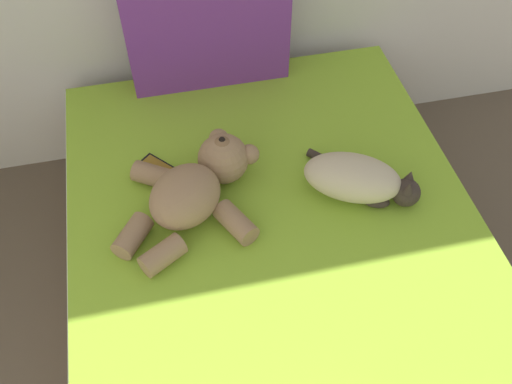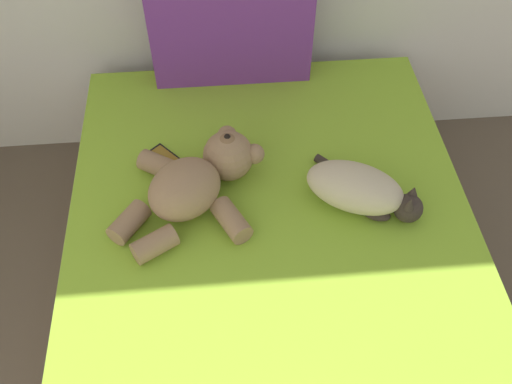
{
  "view_description": "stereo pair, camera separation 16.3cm",
  "coord_description": "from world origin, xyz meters",
  "px_view_note": "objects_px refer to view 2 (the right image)",
  "views": [
    {
      "loc": [
        1.54,
        1.83,
        2.05
      ],
      "look_at": [
        1.8,
        3.03,
        0.56
      ],
      "focal_mm": 39.41,
      "sensor_mm": 36.0,
      "label": 1
    },
    {
      "loc": [
        1.7,
        1.81,
        2.05
      ],
      "look_at": [
        1.8,
        3.03,
        0.56
      ],
      "focal_mm": 39.41,
      "sensor_mm": 36.0,
      "label": 2
    }
  ],
  "objects_px": {
    "teddy_bear": "(198,181)",
    "cell_phone": "(166,158)",
    "bed": "(275,294)",
    "cat": "(360,190)",
    "patterned_cushion": "(231,27)"
  },
  "relations": [
    {
      "from": "bed",
      "to": "patterned_cushion",
      "type": "bearing_deg",
      "value": 95.22
    },
    {
      "from": "bed",
      "to": "cat",
      "type": "bearing_deg",
      "value": 32.45
    },
    {
      "from": "patterned_cushion",
      "to": "teddy_bear",
      "type": "height_order",
      "value": "patterned_cushion"
    },
    {
      "from": "bed",
      "to": "cat",
      "type": "distance_m",
      "value": 0.49
    },
    {
      "from": "bed",
      "to": "teddy_bear",
      "type": "xyz_separation_m",
      "value": [
        -0.24,
        0.27,
        0.34
      ]
    },
    {
      "from": "patterned_cushion",
      "to": "teddy_bear",
      "type": "distance_m",
      "value": 0.7
    },
    {
      "from": "cell_phone",
      "to": "cat",
      "type": "bearing_deg",
      "value": -21.52
    },
    {
      "from": "teddy_bear",
      "to": "cell_phone",
      "type": "relative_size",
      "value": 3.46
    },
    {
      "from": "cat",
      "to": "teddy_bear",
      "type": "distance_m",
      "value": 0.56
    },
    {
      "from": "cat",
      "to": "teddy_bear",
      "type": "height_order",
      "value": "teddy_bear"
    },
    {
      "from": "teddy_bear",
      "to": "cell_phone",
      "type": "bearing_deg",
      "value": 123.1
    },
    {
      "from": "bed",
      "to": "teddy_bear",
      "type": "bearing_deg",
      "value": 131.86
    },
    {
      "from": "bed",
      "to": "cat",
      "type": "height_order",
      "value": "cat"
    },
    {
      "from": "bed",
      "to": "teddy_bear",
      "type": "distance_m",
      "value": 0.5
    },
    {
      "from": "cat",
      "to": "cell_phone",
      "type": "bearing_deg",
      "value": 158.48
    }
  ]
}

